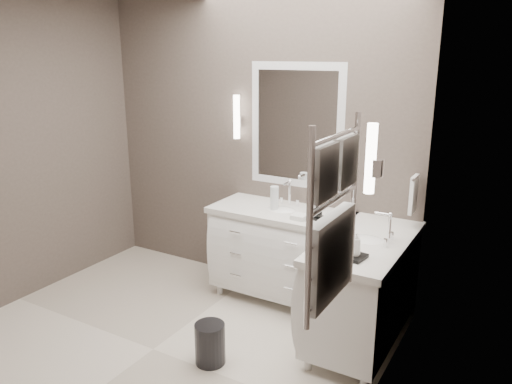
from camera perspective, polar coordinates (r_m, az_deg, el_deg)
The scene contains 18 objects.
floor at distance 4.05m, azimuth -11.67°, elevation -17.25°, with size 3.20×3.00×0.01m, color beige.
wall_back at distance 4.70m, azimuth -0.33°, elevation 5.55°, with size 3.20×0.01×2.70m, color #4E443F.
wall_right at distance 2.72m, azimuth 12.86°, elevation -2.45°, with size 0.01×3.00×2.70m, color #4E443F.
vanity_back at distance 4.49m, azimuth 2.84°, elevation -6.44°, with size 1.24×0.59×0.97m.
vanity_right at distance 3.92m, azimuth 12.21°, elevation -10.29°, with size 0.59×1.24×0.97m.
mirror_back at distance 4.44m, azimuth 4.60°, elevation 7.53°, with size 0.90×0.02×1.10m.
mirror_right at distance 3.43m, azimuth 16.88°, elevation 4.45°, with size 0.02×0.90×1.10m.
sconce_back at distance 4.66m, azimuth -2.23°, elevation 8.48°, with size 0.06×0.06×0.40m.
sconce_right at distance 2.88m, azimuth 12.97°, elevation 3.58°, with size 0.06×0.06×0.40m.
towel_bar_corner at distance 4.07m, azimuth 17.57°, elevation -0.18°, with size 0.03×0.22×0.30m.
towel_ladder at distance 2.36m, azimuth 8.70°, elevation -3.92°, with size 0.06×0.58×0.90m.
waste_bin at distance 3.77m, azimuth -5.27°, elevation -16.86°, with size 0.22×0.22×0.31m, color black.
amenity_tray_back at distance 4.17m, azimuth 6.76°, elevation -2.84°, with size 0.14×0.11×0.02m, color black.
amenity_tray_right at distance 3.41m, azimuth 11.29°, elevation -7.30°, with size 0.12×0.16×0.02m, color black.
water_bottle at distance 4.33m, azimuth 2.12°, elevation -0.72°, with size 0.07×0.07×0.21m, color silver.
soap_bottle_a at distance 4.17m, azimuth 6.52°, elevation -1.77°, with size 0.05×0.06×0.12m, color white.
soap_bottle_b at distance 4.11m, azimuth 7.00°, elevation -2.14°, with size 0.09×0.09×0.11m, color black.
soap_bottle_c at distance 3.38m, azimuth 11.38°, elevation -5.83°, with size 0.06×0.06×0.16m, color white.
Camera 1 is at (2.35, -2.48, 2.18)m, focal length 35.00 mm.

